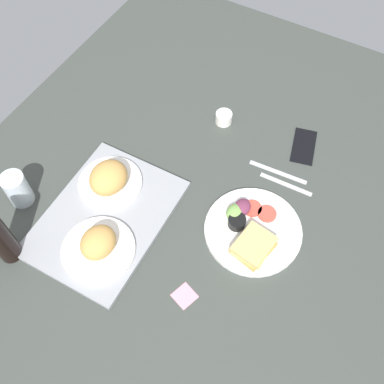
% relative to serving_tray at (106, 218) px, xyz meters
% --- Properties ---
extents(ground_plane, '(1.90, 1.50, 0.03)m').
position_rel_serving_tray_xyz_m(ground_plane, '(0.17, -0.22, -0.02)').
color(ground_plane, '#383D38').
extents(serving_tray, '(0.46, 0.34, 0.02)m').
position_rel_serving_tray_xyz_m(serving_tray, '(0.00, 0.00, 0.00)').
color(serving_tray, gray).
rests_on(serving_tray, ground_plane).
extents(bread_plate_near, '(0.21, 0.21, 0.09)m').
position_rel_serving_tray_xyz_m(bread_plate_near, '(-0.10, -0.05, 0.04)').
color(bread_plate_near, white).
rests_on(bread_plate_near, serving_tray).
extents(bread_plate_far, '(0.20, 0.20, 0.10)m').
position_rel_serving_tray_xyz_m(bread_plate_far, '(0.09, 0.04, 0.05)').
color(bread_plate_far, white).
rests_on(bread_plate_far, serving_tray).
extents(plate_with_salad, '(0.28, 0.28, 0.05)m').
position_rel_serving_tray_xyz_m(plate_with_salad, '(0.17, -0.40, 0.01)').
color(plate_with_salad, white).
rests_on(plate_with_salad, ground_plane).
extents(drinking_glass, '(0.07, 0.07, 0.11)m').
position_rel_serving_tray_xyz_m(drinking_glass, '(-0.07, 0.26, 0.05)').
color(drinking_glass, silver).
rests_on(drinking_glass, ground_plane).
extents(espresso_cup, '(0.06, 0.06, 0.04)m').
position_rel_serving_tray_xyz_m(espresso_cup, '(0.51, -0.13, 0.01)').
color(espresso_cup, silver).
rests_on(espresso_cup, ground_plane).
extents(fork, '(0.02, 0.17, 0.01)m').
position_rel_serving_tray_xyz_m(fork, '(0.38, -0.42, -0.01)').
color(fork, '#B7B7BC').
rests_on(fork, ground_plane).
extents(knife, '(0.03, 0.19, 0.01)m').
position_rel_serving_tray_xyz_m(knife, '(0.41, -0.38, -0.01)').
color(knife, '#B7B7BC').
rests_on(knife, ground_plane).
extents(cell_phone, '(0.16, 0.11, 0.01)m').
position_rel_serving_tray_xyz_m(cell_phone, '(0.54, -0.41, -0.00)').
color(cell_phone, black).
rests_on(cell_phone, ground_plane).
extents(sticky_note, '(0.07, 0.07, 0.00)m').
position_rel_serving_tray_xyz_m(sticky_note, '(-0.09, -0.32, -0.01)').
color(sticky_note, pink).
rests_on(sticky_note, ground_plane).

